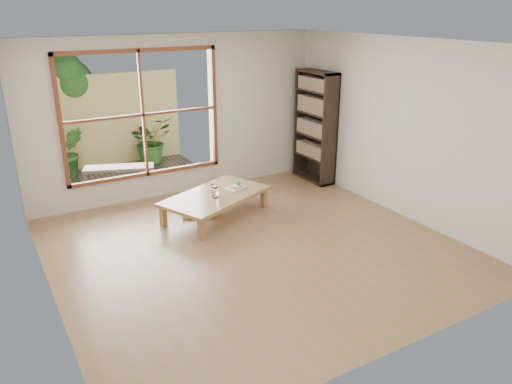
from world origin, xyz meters
TOP-DOWN VIEW (x-y plane):
  - ground at (0.00, 0.00)m, footprint 5.00×5.00m
  - low_table at (0.02, 1.18)m, footprint 1.84×1.47m
  - floor_cushion at (-0.15, 1.52)m, footprint 0.63×0.63m
  - bookshelf at (2.32, 1.83)m, footprint 0.31×0.88m
  - glass_tall at (-0.03, 1.05)m, footprint 0.08×0.08m
  - glass_mid at (0.05, 1.31)m, footprint 0.08×0.08m
  - glass_short at (0.02, 1.24)m, footprint 0.07×0.07m
  - glass_small at (-0.02, 1.13)m, footprint 0.07×0.07m
  - food_tray at (0.42, 1.27)m, footprint 0.35×0.29m
  - deck at (-0.60, 3.56)m, footprint 2.80×2.00m
  - garden_bench at (-0.87, 3.14)m, footprint 1.22×0.73m
  - bamboo_fence at (-0.60, 4.56)m, footprint 2.80×0.06m
  - shrub_right at (0.09, 4.25)m, footprint 1.01×0.95m
  - shrub_left at (-1.47, 4.17)m, footprint 0.53×0.43m
  - garden_tree at (-1.28, 4.86)m, footprint 1.04×0.85m

SIDE VIEW (x-z plane):
  - ground at x=0.00m, z-range 0.00..0.00m
  - deck at x=-0.60m, z-range -0.03..0.03m
  - floor_cushion at x=-0.15m, z-range 0.00..0.08m
  - low_table at x=0.02m, z-range 0.13..0.49m
  - garden_bench at x=-0.87m, z-range 0.15..0.52m
  - food_tray at x=0.42m, z-range 0.33..0.42m
  - glass_small at x=-0.02m, z-range 0.35..0.44m
  - glass_short at x=0.02m, z-range 0.35..0.44m
  - glass_mid at x=0.05m, z-range 0.35..0.46m
  - glass_tall at x=-0.03m, z-range 0.35..0.51m
  - shrub_right at x=0.09m, z-range 0.03..0.94m
  - shrub_left at x=-1.47m, z-range 0.03..0.95m
  - bamboo_fence at x=-0.60m, z-range 0.00..1.80m
  - bookshelf at x=2.32m, z-range 0.00..1.96m
  - garden_tree at x=-1.28m, z-range 0.52..2.74m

